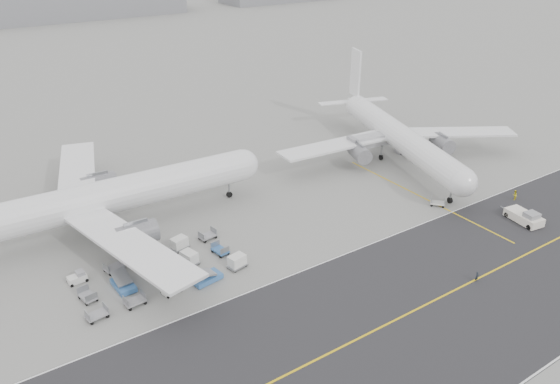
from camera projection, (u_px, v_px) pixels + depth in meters
ground at (310, 258)px, 84.08m from camera, size 700.00×700.00×0.00m
taxiway at (420, 308)px, 73.20m from camera, size 220.00×59.00×0.03m
horizon_buildings at (66, 19)px, 292.68m from camera, size 520.00×28.00×28.00m
airliner_a at (98, 199)px, 88.86m from camera, size 59.86×59.14×20.64m
airliner_b at (397, 135)px, 117.07m from camera, size 52.36×53.41×19.03m
pushback_tug at (525, 217)px, 93.76m from camera, size 3.91×8.50×2.40m
jet_bridge at (379, 140)px, 118.47m from camera, size 15.36×4.82×5.73m
gse_cluster at (160, 275)px, 80.03m from camera, size 31.13×21.94×2.15m
stray_dolly at (437, 205)px, 99.72m from camera, size 2.95×3.05×1.62m
ground_crew_a at (477, 277)px, 78.25m from camera, size 0.60×0.41×1.62m
ground_crew_b at (515, 195)px, 101.38m from camera, size 1.11×0.97×1.94m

